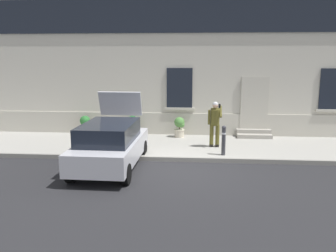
{
  "coord_description": "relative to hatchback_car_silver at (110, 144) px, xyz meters",
  "views": [
    {
      "loc": [
        0.39,
        -10.81,
        3.51
      ],
      "look_at": [
        -0.64,
        1.6,
        1.1
      ],
      "focal_mm": 38.21,
      "sensor_mm": 36.0,
      "label": 1
    }
  ],
  "objects": [
    {
      "name": "ground_plane",
      "position": [
        2.34,
        0.02,
        -0.8
      ],
      "size": [
        80.0,
        80.0,
        0.0
      ],
      "primitive_type": "plane",
      "color": "#232326"
    },
    {
      "name": "sidewalk",
      "position": [
        2.34,
        2.82,
        -0.72
      ],
      "size": [
        24.0,
        3.6,
        0.15
      ],
      "primitive_type": "cube",
      "color": "#99968E",
      "rests_on": "ground"
    },
    {
      "name": "curb_edge",
      "position": [
        2.34,
        0.96,
        -0.72
      ],
      "size": [
        24.0,
        0.12,
        0.15
      ],
      "primitive_type": "cube",
      "color": "gray",
      "rests_on": "ground"
    },
    {
      "name": "building_facade",
      "position": [
        2.34,
        5.31,
        2.93
      ],
      "size": [
        24.0,
        1.52,
        7.5
      ],
      "color": "beige",
      "rests_on": "ground"
    },
    {
      "name": "entrance_stoop",
      "position": [
        5.14,
        4.36,
        -0.52
      ],
      "size": [
        1.44,
        0.64,
        0.32
      ],
      "color": "#9E998E",
      "rests_on": "sidewalk"
    },
    {
      "name": "hatchback_car_silver",
      "position": [
        0.0,
        0.0,
        0.0
      ],
      "size": [
        1.85,
        4.1,
        2.34
      ],
      "color": "#B7B7BF",
      "rests_on": "ground"
    },
    {
      "name": "bollard_near_person",
      "position": [
        3.65,
        1.37,
        -0.09
      ],
      "size": [
        0.15,
        0.15,
        1.04
      ],
      "color": "#333338",
      "rests_on": "sidewalk"
    },
    {
      "name": "bollard_far_left",
      "position": [
        -0.7,
        1.37,
        -0.09
      ],
      "size": [
        0.15,
        0.15,
        1.04
      ],
      "color": "#333338",
      "rests_on": "sidewalk"
    },
    {
      "name": "person_on_phone",
      "position": [
        3.38,
        2.48,
        0.35
      ],
      "size": [
        0.51,
        0.51,
        1.74
      ],
      "rotation": [
        0.0,
        0.0,
        0.13
      ],
      "color": "#514C1E",
      "rests_on": "sidewalk"
    },
    {
      "name": "planter_terracotta",
      "position": [
        -2.13,
        4.12,
        -0.19
      ],
      "size": [
        0.44,
        0.44,
        0.86
      ],
      "color": "#B25B38",
      "rests_on": "sidewalk"
    },
    {
      "name": "planter_charcoal",
      "position": [
        -0.07,
        4.27,
        -0.19
      ],
      "size": [
        0.44,
        0.44,
        0.86
      ],
      "color": "#2D2D30",
      "rests_on": "sidewalk"
    },
    {
      "name": "planter_cream",
      "position": [
        1.98,
        4.1,
        -0.19
      ],
      "size": [
        0.44,
        0.44,
        0.86
      ],
      "color": "beige",
      "rests_on": "sidewalk"
    }
  ]
}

